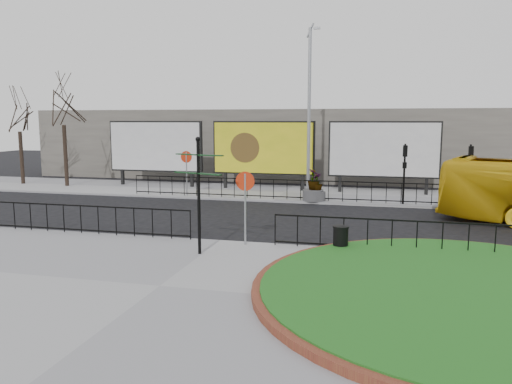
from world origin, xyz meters
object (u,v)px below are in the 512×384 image
(lamp_post, at_px, (309,110))
(fingerpost_sign, at_px, (199,184))
(billboard_mid, at_px, (263,148))
(planter_b, at_px, (313,189))
(planter_c, at_px, (317,190))
(litter_bin, at_px, (341,239))

(lamp_post, height_order, fingerpost_sign, lamp_post)
(billboard_mid, distance_m, planter_b, 5.34)
(planter_c, bearing_deg, fingerpost_sign, -101.50)
(billboard_mid, distance_m, litter_bin, 14.86)
(lamp_post, relative_size, fingerpost_sign, 2.53)
(planter_c, bearing_deg, planter_b, 180.00)
(fingerpost_sign, bearing_deg, planter_b, 99.13)
(lamp_post, height_order, planter_b, lamp_post)
(billboard_mid, bearing_deg, lamp_post, -33.25)
(billboard_mid, height_order, planter_b, billboard_mid)
(billboard_mid, relative_size, planter_b, 3.72)
(lamp_post, xyz_separation_m, fingerpost_sign, (-1.60, -12.86, -2.50))
(lamp_post, relative_size, litter_bin, 10.97)
(billboard_mid, bearing_deg, planter_b, -45.58)
(fingerpost_sign, xyz_separation_m, planter_b, (2.09, 11.26, -1.60))
(litter_bin, bearing_deg, planter_b, 102.30)
(planter_c, bearing_deg, litter_bin, -78.80)
(billboard_mid, distance_m, fingerpost_sign, 14.90)
(billboard_mid, distance_m, lamp_post, 4.23)
(fingerpost_sign, relative_size, planter_b, 2.19)
(fingerpost_sign, bearing_deg, lamp_post, 102.57)
(lamp_post, distance_m, planter_c, 4.51)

